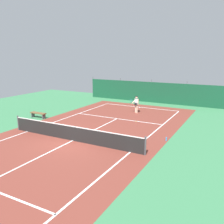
{
  "coord_description": "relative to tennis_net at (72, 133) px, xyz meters",
  "views": [
    {
      "loc": [
        9.36,
        -12.03,
        5.44
      ],
      "look_at": [
        0.19,
        5.09,
        0.9
      ],
      "focal_mm": 38.97,
      "sensor_mm": 36.0,
      "label": 1
    }
  ],
  "objects": [
    {
      "name": "tennis_player",
      "position": [
        0.61,
        9.24,
        0.45
      ],
      "size": [
        0.86,
        0.62,
        1.64
      ],
      "rotation": [
        0.0,
        0.0,
        2.65
      ],
      "color": "beige",
      "rests_on": "ground"
    },
    {
      "name": "courtside_bench",
      "position": [
        -6.31,
        3.32,
        -0.14
      ],
      "size": [
        1.6,
        0.4,
        0.49
      ],
      "color": "brown",
      "rests_on": "ground"
    },
    {
      "name": "parked_car",
      "position": [
        -1.93,
        18.17,
        0.33
      ],
      "size": [
        2.07,
        4.23,
        1.68
      ],
      "rotation": [
        0.0,
        0.0,
        -0.01
      ],
      "color": "navy",
      "rests_on": "ground"
    },
    {
      "name": "ground_plane",
      "position": [
        0.0,
        0.0,
        -0.51
      ],
      "size": [
        36.0,
        36.0,
        0.0
      ],
      "primitive_type": "plane",
      "color": "#387A4C"
    },
    {
      "name": "back_fence",
      "position": [
        -0.0,
        15.62,
        0.16
      ],
      "size": [
        16.3,
        0.98,
        2.7
      ],
      "color": "#14472D",
      "rests_on": "ground"
    },
    {
      "name": "tennis_ball_midcourt",
      "position": [
        1.86,
        6.24,
        -0.48
      ],
      "size": [
        0.07,
        0.07,
        0.07
      ],
      "primitive_type": "sphere",
      "color": "#CCDB33",
      "rests_on": "ground"
    },
    {
      "name": "water_bottle",
      "position": [
        5.39,
        2.88,
        -0.39
      ],
      "size": [
        0.08,
        0.08,
        0.24
      ],
      "primitive_type": "cylinder",
      "color": "#338CD8",
      "rests_on": "ground"
    },
    {
      "name": "tennis_net",
      "position": [
        0.0,
        0.0,
        0.0
      ],
      "size": [
        10.12,
        0.1,
        1.1
      ],
      "color": "black",
      "rests_on": "ground"
    },
    {
      "name": "court_surface",
      "position": [
        0.0,
        0.0,
        -0.51
      ],
      "size": [
        11.02,
        26.6,
        0.01
      ],
      "color": "brown",
      "rests_on": "ground"
    },
    {
      "name": "tennis_ball_near_player",
      "position": [
        -1.08,
        1.65,
        -0.48
      ],
      "size": [
        0.07,
        0.07,
        0.07
      ],
      "primitive_type": "sphere",
      "color": "#CCDB33",
      "rests_on": "ground"
    }
  ]
}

